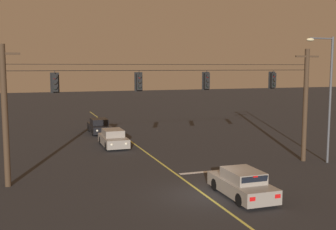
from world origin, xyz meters
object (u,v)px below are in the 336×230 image
object	(u,v)px
traffic_light_right_inner	(273,80)
car_oncoming_lead	(113,139)
traffic_light_left_inner	(139,82)
traffic_light_leftmost	(55,83)
car_oncoming_trailing	(99,126)
street_lamp_corner	(327,89)
traffic_light_centre	(207,81)
car_waiting_near_lane	(242,184)

from	to	relation	value
traffic_light_right_inner	car_oncoming_lead	distance (m)	13.68
traffic_light_left_inner	traffic_light_leftmost	bearing A→B (deg)	180.00
car_oncoming_trailing	traffic_light_leftmost	bearing A→B (deg)	-106.94
car_oncoming_lead	car_oncoming_trailing	world-z (taller)	same
traffic_light_right_inner	street_lamp_corner	xyz separation A→B (m)	(3.51, -0.92, -0.56)
traffic_light_centre	car_waiting_near_lane	distance (m)	7.51
traffic_light_centre	street_lamp_corner	world-z (taller)	street_lamp_corner
traffic_light_centre	car_oncoming_lead	distance (m)	11.26
traffic_light_left_inner	traffic_light_centre	bearing A→B (deg)	0.00
traffic_light_left_inner	car_waiting_near_lane	xyz separation A→B (m)	(3.74, -5.65, -4.91)
traffic_light_leftmost	traffic_light_centre	bearing A→B (deg)	0.00
traffic_light_centre	traffic_light_leftmost	bearing A→B (deg)	180.00
traffic_light_leftmost	traffic_light_centre	xyz separation A→B (m)	(9.03, 0.00, 0.00)
traffic_light_left_inner	car_oncoming_lead	xyz separation A→B (m)	(0.24, 9.28, -4.91)
traffic_light_centre	street_lamp_corner	distance (m)	8.30
car_oncoming_trailing	street_lamp_corner	bearing A→B (deg)	-55.01
car_oncoming_trailing	traffic_light_right_inner	bearing A→B (deg)	-62.21
traffic_light_left_inner	car_oncoming_trailing	size ratio (longest dim) A/B	0.28
traffic_light_centre	traffic_light_right_inner	distance (m)	4.72
traffic_light_right_inner	car_waiting_near_lane	world-z (taller)	traffic_light_right_inner
traffic_light_left_inner	traffic_light_centre	xyz separation A→B (m)	(4.29, 0.00, 0.00)
traffic_light_leftmost	traffic_light_right_inner	xyz separation A→B (m)	(13.75, 0.00, 0.00)
car_oncoming_lead	car_waiting_near_lane	bearing A→B (deg)	-76.78
traffic_light_centre	car_waiting_near_lane	size ratio (longest dim) A/B	0.28
car_waiting_near_lane	car_oncoming_trailing	xyz separation A→B (m)	(-3.45, 22.18, -0.00)
car_oncoming_trailing	car_oncoming_lead	bearing A→B (deg)	-90.47
traffic_light_left_inner	street_lamp_corner	distance (m)	12.56
traffic_light_left_inner	traffic_light_right_inner	world-z (taller)	same
traffic_light_left_inner	car_waiting_near_lane	distance (m)	8.37
car_waiting_near_lane	street_lamp_corner	size ratio (longest dim) A/B	0.52
traffic_light_right_inner	car_oncoming_trailing	bearing A→B (deg)	117.79
traffic_light_centre	car_oncoming_lead	size ratio (longest dim) A/B	0.28
car_oncoming_trailing	car_waiting_near_lane	bearing A→B (deg)	-81.16
traffic_light_centre	car_waiting_near_lane	bearing A→B (deg)	-95.56
traffic_light_right_inner	street_lamp_corner	world-z (taller)	street_lamp_corner
traffic_light_centre	car_oncoming_trailing	xyz separation A→B (m)	(-4.00, 16.54, -4.91)
traffic_light_left_inner	traffic_light_right_inner	bearing A→B (deg)	0.00
street_lamp_corner	traffic_light_left_inner	bearing A→B (deg)	175.77
street_lamp_corner	traffic_light_right_inner	bearing A→B (deg)	165.24
traffic_light_leftmost	traffic_light_right_inner	bearing A→B (deg)	0.00
traffic_light_left_inner	street_lamp_corner	world-z (taller)	street_lamp_corner
traffic_light_left_inner	traffic_light_right_inner	size ratio (longest dim) A/B	1.00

